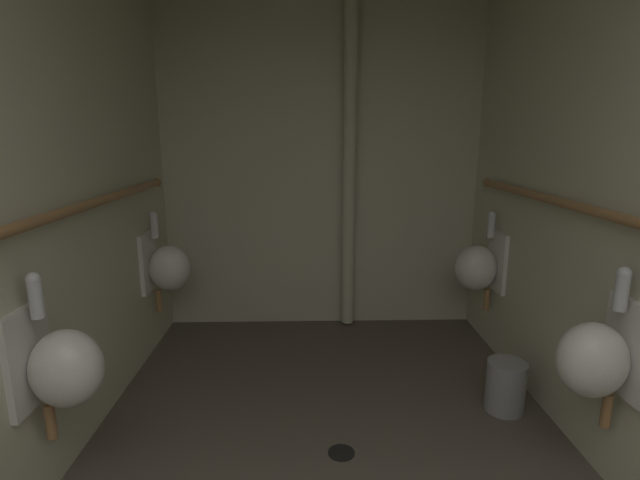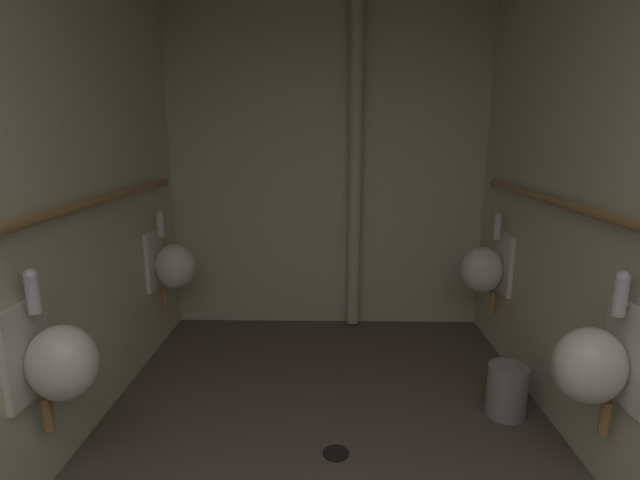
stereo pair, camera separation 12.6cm
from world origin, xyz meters
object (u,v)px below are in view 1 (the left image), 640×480
(urinal_right_mid, at_px, (597,357))
(urinal_left_far, at_px, (167,267))
(floor_drain, at_px, (341,452))
(standpipe_back_wall, at_px, (349,172))
(urinal_right_far, at_px, (479,266))
(waste_bin, at_px, (506,386))
(urinal_left_mid, at_px, (61,366))

(urinal_right_mid, bearing_deg, urinal_left_far, 146.76)
(urinal_right_mid, xyz_separation_m, floor_drain, (-1.10, 0.28, -0.66))
(urinal_right_mid, height_order, standpipe_back_wall, standpipe_back_wall)
(urinal_left_far, xyz_separation_m, urinal_right_far, (2.31, -0.05, 0.00))
(urinal_right_mid, bearing_deg, waste_bin, 98.15)
(urinal_left_mid, xyz_separation_m, floor_drain, (1.21, 0.29, -0.66))
(urinal_right_mid, height_order, floor_drain, urinal_right_mid)
(waste_bin, bearing_deg, floor_drain, -159.55)
(urinal_left_mid, bearing_deg, standpipe_back_wall, 55.37)
(urinal_left_mid, relative_size, urinal_left_far, 1.00)
(urinal_left_mid, bearing_deg, urinal_left_far, 90.00)
(urinal_right_far, distance_m, waste_bin, 0.97)
(urinal_left_mid, distance_m, urinal_left_far, 1.53)
(urinal_left_far, height_order, urinal_right_mid, same)
(urinal_right_far, relative_size, floor_drain, 5.39)
(urinal_right_mid, xyz_separation_m, urinal_right_far, (0.00, 1.47, 0.00))
(urinal_left_far, distance_m, waste_bin, 2.44)
(standpipe_back_wall, bearing_deg, urinal_right_far, -29.16)
(urinal_left_mid, height_order, waste_bin, urinal_left_mid)
(urinal_right_mid, bearing_deg, urinal_right_far, 90.00)
(urinal_left_mid, bearing_deg, urinal_right_mid, 0.47)
(urinal_right_far, relative_size, waste_bin, 2.45)
(urinal_left_mid, distance_m, urinal_right_mid, 2.31)
(waste_bin, bearing_deg, standpipe_back_wall, 122.10)
(standpipe_back_wall, distance_m, waste_bin, 1.96)
(urinal_left_mid, distance_m, urinal_right_far, 2.75)
(urinal_left_mid, relative_size, floor_drain, 5.39)
(urinal_left_mid, height_order, urinal_left_far, same)
(urinal_right_mid, relative_size, urinal_right_far, 1.00)
(urinal_left_mid, relative_size, urinal_right_mid, 1.00)
(floor_drain, bearing_deg, urinal_left_mid, -166.39)
(urinal_right_far, distance_m, standpipe_back_wall, 1.25)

